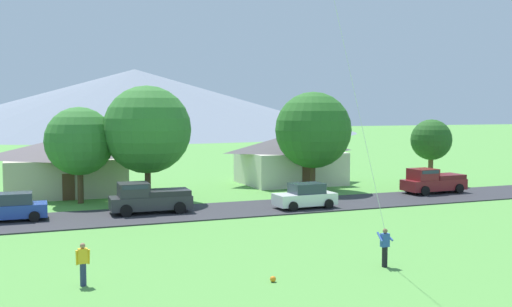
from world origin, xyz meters
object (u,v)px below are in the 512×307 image
Objects in this scene: house_left_center at (290,158)px; tree_center at (313,130)px; parked_car_blue_mid_west at (11,208)px; pickup_truck_maroon_west_side at (432,181)px; house_leftmost at (65,165)px; watcher_person at (83,263)px; tree_right_of_center at (79,141)px; tree_near_right at (431,140)px; parked_car_white_west_end at (305,196)px; soccer_ball at (273,279)px; tree_left_of_center at (147,130)px; pickup_truck_charcoal_east_side at (148,198)px.

house_left_center is 1.11× the size of tree_center.
parked_car_blue_mid_west is 0.80× the size of pickup_truck_maroon_west_side.
house_leftmost is 26.74m from watcher_person.
tree_near_right is at bearing -1.04° from tree_right_of_center.
house_left_center is at bearing -1.58° from house_leftmost.
tree_near_right is 1.39× the size of parked_car_white_west_end.
tree_right_of_center is 1.32× the size of pickup_truck_maroon_west_side.
parked_car_white_west_end is 17.53m from soccer_ball.
soccer_ball is (5.93, -28.87, -2.24)m from house_leftmost.
tree_left_of_center is at bearing -178.50° from tree_near_right.
house_left_center is at bearing 126.75° from pickup_truck_maroon_west_side.
pickup_truck_maroon_west_side is at bearing -11.34° from tree_right_of_center.
tree_left_of_center is 6.62m from pickup_truck_charcoal_east_side.
tree_center is at bearing 59.95° from parked_car_white_west_end.
parked_car_blue_mid_west is 17.66× the size of soccer_ball.
pickup_truck_charcoal_east_side is (-26.59, -5.66, -2.99)m from tree_near_right.
tree_center reaches higher than soccer_ball.
pickup_truck_maroon_west_side is 1.00× the size of pickup_truck_charcoal_east_side.
pickup_truck_charcoal_east_side is at bearing -69.52° from house_leftmost.
house_leftmost reaches higher than pickup_truck_maroon_west_side.
tree_near_right reaches higher than house_left_center.
parked_car_blue_mid_west reaches higher than soccer_ball.
tree_left_of_center is 1.44× the size of tree_near_right.
house_left_center is (19.68, -0.54, -0.02)m from house_leftmost.
tree_right_of_center is at bearing 120.78° from pickup_truck_charcoal_east_side.
pickup_truck_charcoal_east_side is 3.14× the size of watcher_person.
house_left_center is at bearing 36.40° from pickup_truck_charcoal_east_side.
watcher_person is at bearing -128.45° from house_left_center.
tree_left_of_center is 22.67m from soccer_ball.
house_leftmost reaches higher than parked_car_blue_mid_west.
house_left_center is 15.91m from tree_left_of_center.
house_leftmost is at bearing 128.18° from tree_left_of_center.
house_left_center is 33.40m from watcher_person.
house_leftmost is at bearing 162.97° from tree_center.
pickup_truck_maroon_west_side reaches higher than parked_car_white_west_end.
tree_left_of_center is 12.50m from parked_car_white_west_end.
soccer_ball is at bearing -60.59° from parked_car_blue_mid_west.
tree_left_of_center is at bearing 169.38° from pickup_truck_maroon_west_side.
parked_car_blue_mid_west is 19.95m from soccer_ball.
tree_center is 1.94× the size of parked_car_blue_mid_west.
parked_car_white_west_end is (14.05, -8.16, -3.63)m from tree_right_of_center.
pickup_truck_maroon_west_side is at bearing 12.40° from parked_car_white_west_end.
house_leftmost is at bearing 87.71° from watcher_person.
tree_near_right reaches higher than soccer_ball.
tree_left_of_center reaches higher than house_leftmost.
soccer_ball is at bearing -140.23° from pickup_truck_maroon_west_side.
house_left_center is at bearing 69.56° from parked_car_white_west_end.
watcher_person is (-20.36, -20.77, -4.19)m from tree_center.
tree_center is 1.40× the size of tree_near_right.
pickup_truck_charcoal_east_side reaches higher than parked_car_blue_mid_west.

